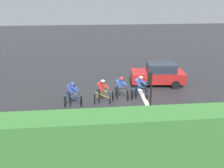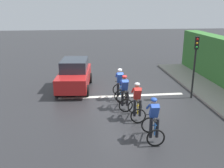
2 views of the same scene
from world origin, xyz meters
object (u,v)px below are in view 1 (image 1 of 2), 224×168
Objects in this scene: cyclist_lead at (72,95)px; cyclist_fourth at (139,88)px; car_red at (158,74)px; cyclist_second at (102,92)px; cyclist_mid at (120,89)px; pedestrian_railing_kerbside at (41,135)px; traffic_light_near_crossing at (150,94)px.

cyclist_lead is 4.49m from cyclist_fourth.
car_red reaches higher than cyclist_fourth.
cyclist_fourth is 0.39× the size of car_red.
cyclist_second is 2.58m from cyclist_fourth.
cyclist_mid is at bearing 91.69° from cyclist_fourth.
car_red is at bearing -64.83° from cyclist_lead.
cyclist_lead is at bearing 96.55° from cyclist_second.
pedestrian_railing_kerbside is (-4.36, 2.95, -0.03)m from cyclist_second.
cyclist_mid is (0.57, -3.13, 0.00)m from cyclist_lead.
car_red is 1.27× the size of traffic_light_near_crossing.
cyclist_second is 0.54× the size of pedestrian_railing_kerbside.
car_red is 1.39× the size of pedestrian_railing_kerbside.
traffic_light_near_crossing reaches higher than car_red.
cyclist_fourth is at bearing -82.22° from cyclist_lead.
cyclist_fourth is at bearing -81.32° from cyclist_second.
cyclist_fourth is (0.04, -1.31, 0.00)m from cyclist_mid.
car_red is 6.91m from traffic_light_near_crossing.
cyclist_fourth reaches higher than pedestrian_railing_kerbside.
traffic_light_near_crossing reaches higher than pedestrian_railing_kerbside.
car_red is at bearing -46.36° from pedestrian_railing_kerbside.
cyclist_lead reaches higher than pedestrian_railing_kerbside.
cyclist_mid reaches higher than pedestrian_railing_kerbside.
pedestrian_railing_kerbside is (-4.15, 1.06, -0.03)m from cyclist_lead.
cyclist_second is 1.00× the size of cyclist_fourth.
cyclist_mid is at bearing 126.47° from car_red.
cyclist_lead is 0.39× the size of car_red.
cyclist_second is at bearing -83.45° from cyclist_lead.
car_red is (2.44, -2.05, 0.08)m from cyclist_fourth.
cyclist_mid is 0.50× the size of traffic_light_near_crossing.
cyclist_lead and cyclist_mid have the same top height.
traffic_light_near_crossing reaches higher than cyclist_lead.
cyclist_second is 1.29m from cyclist_mid.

